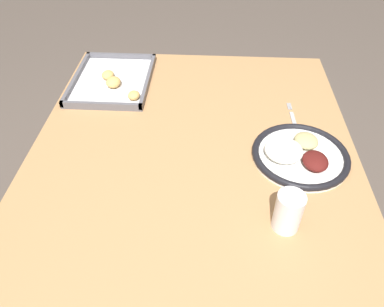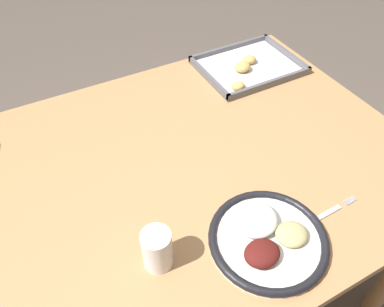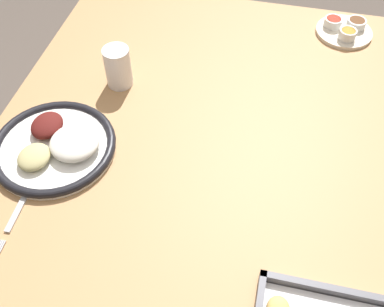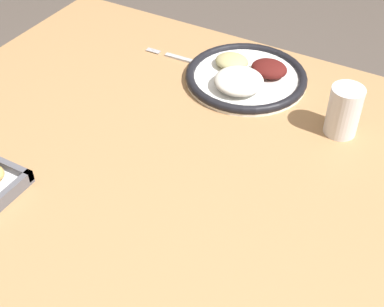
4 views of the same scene
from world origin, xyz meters
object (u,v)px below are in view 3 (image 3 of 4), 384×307
saucer_plate (345,29)px  drinking_cup (118,67)px  dinner_plate (56,145)px  fork (19,209)px

saucer_plate → drinking_cup: drinking_cup is taller
saucer_plate → drinking_cup: size_ratio=1.50×
dinner_plate → fork: size_ratio=1.45×
dinner_plate → fork: 0.16m
dinner_plate → fork: dinner_plate is taller
fork → saucer_plate: bearing=137.9°
dinner_plate → saucer_plate: 0.84m
drinking_cup → saucer_plate: bearing=121.5°
dinner_plate → drinking_cup: drinking_cup is taller
dinner_plate → saucer_plate: dinner_plate is taller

